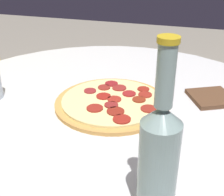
# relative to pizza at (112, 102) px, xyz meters

# --- Properties ---
(table) EXTENTS (1.07, 1.07, 0.77)m
(table) POSITION_rel_pizza_xyz_m (-0.03, 0.01, -0.17)
(table) COLOR silver
(table) RESTS_ON ground_plane
(pizza) EXTENTS (0.30, 0.30, 0.02)m
(pizza) POSITION_rel_pizza_xyz_m (0.00, 0.00, 0.00)
(pizza) COLOR #C68E47
(pizza) RESTS_ON table
(beer_bottle) EXTENTS (0.06, 0.06, 0.29)m
(beer_bottle) POSITION_rel_pizza_xyz_m (-0.33, -0.17, 0.10)
(beer_bottle) COLOR gray
(beer_bottle) RESTS_ON table
(pizza_paddle) EXTENTS (0.16, 0.24, 0.02)m
(pizza_paddle) POSITION_rel_pizza_xyz_m (0.12, -0.28, -0.00)
(pizza_paddle) COLOR brown
(pizza_paddle) RESTS_ON table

